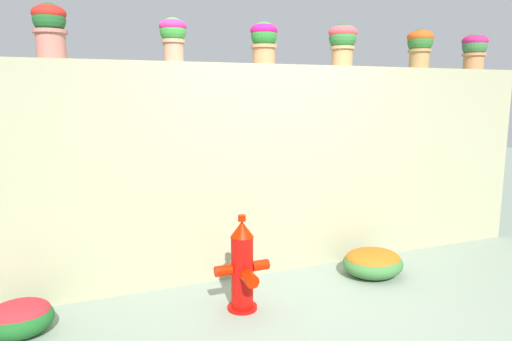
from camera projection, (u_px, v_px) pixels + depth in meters
The scene contains 11 objects.
ground_plane at pixel (320, 316), 3.77m from camera, with size 24.00×24.00×0.00m, color gray.
stone_wall at pixel (263, 169), 4.69m from camera, with size 6.38×0.37×2.09m, color tan.
potted_plant_1 at pixel (50, 26), 3.78m from camera, with size 0.27×0.27×0.45m.
potted_plant_2 at pixel (173, 35), 4.11m from camera, with size 0.25×0.25×0.39m.
potted_plant_3 at pixel (264, 39), 4.50m from camera, with size 0.27×0.27×0.41m.
potted_plant_4 at pixel (343, 41), 4.81m from camera, with size 0.30×0.30×0.44m.
potted_plant_5 at pixel (420, 44), 5.14m from camera, with size 0.29×0.29×0.43m.
potted_plant_6 at pixel (474, 48), 5.51m from camera, with size 0.30×0.30×0.43m.
fire_hydrant at pixel (243, 268), 3.83m from camera, with size 0.47×0.38×0.82m.
flower_bush_left at pixel (20, 317), 3.47m from camera, with size 0.49×0.44×0.27m.
flower_bush_right at pixel (373, 262), 4.60m from camera, with size 0.61×0.55×0.27m.
Camera 1 is at (-1.80, -3.07, 1.80)m, focal length 32.20 mm.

